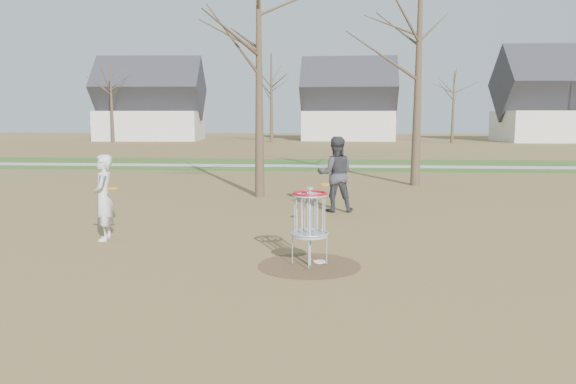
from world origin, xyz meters
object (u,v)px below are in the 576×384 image
Objects in this scene: player_standing at (103,198)px; player_throwing at (335,174)px; disc_grounded at (319,262)px; disc_golf_basket at (310,214)px.

player_throwing is (4.87, 4.02, 0.13)m from player_standing.
disc_golf_basket reaches higher than disc_grounded.
disc_grounded is 0.16× the size of disc_golf_basket.
player_throwing is 1.53× the size of disc_golf_basket.
player_standing is 0.88× the size of player_throwing.
disc_grounded is (4.58, -1.51, -0.89)m from player_standing.
player_standing is 4.90m from disc_grounded.
disc_golf_basket is at bearing 54.70° from player_standing.
player_throwing is at bearing 85.48° from disc_golf_basket.
disc_golf_basket is (-0.46, -5.77, -0.12)m from player_throwing.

